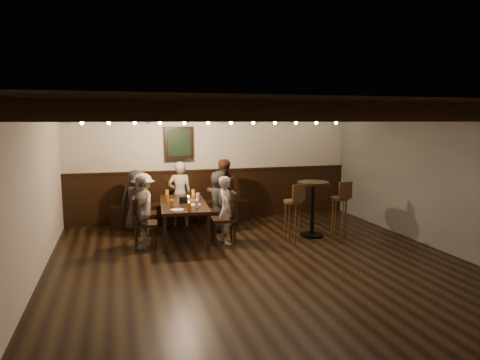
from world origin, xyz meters
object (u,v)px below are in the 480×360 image
object	(u,v)px
person_bench_left	(136,200)
person_right_near	(219,201)
chair_left_near	(145,221)
high_top_table	(313,200)
chair_left_far	(144,232)
person_right_far	(226,210)
person_left_far	(142,212)
chair_right_far	(225,228)
bar_stool_left	(293,220)
chair_right_near	(217,218)
person_bench_centre	(180,194)
bar_stool_right	(339,216)
dining_table	(183,205)
person_left_near	(143,204)
person_bench_right	(223,192)

from	to	relation	value
person_bench_left	person_right_near	bearing A→B (deg)	164.74
chair_left_near	high_top_table	bearing A→B (deg)	76.59
chair_left_far	person_right_far	xyz separation A→B (m)	(1.46, -0.12, 0.34)
person_right_far	high_top_table	world-z (taller)	person_right_far
person_left_far	high_top_table	bearing A→B (deg)	92.49
chair_left_far	chair_right_far	world-z (taller)	chair_right_far
chair_left_near	person_right_near	xyz separation A→B (m)	(1.46, -0.12, 0.35)
person_bench_left	bar_stool_left	bearing A→B (deg)	153.25
person_left_far	chair_right_near	bearing A→B (deg)	121.50
person_right_far	person_bench_centre	bearing A→B (deg)	26.57
chair_right_near	bar_stool_right	xyz separation A→B (m)	(2.18, -1.06, 0.14)
dining_table	person_bench_left	distance (m)	1.27
person_left_near	high_top_table	distance (m)	3.31
person_left_far	person_bench_right	bearing A→B (deg)	129.29
person_right_far	person_left_near	bearing A→B (deg)	59.04
bar_stool_left	dining_table	bearing A→B (deg)	140.45
chair_left_near	person_bench_right	world-z (taller)	person_bench_right
person_right_near	bar_stool_left	bearing A→B (deg)	-129.08
person_right_near	person_bench_right	bearing A→B (deg)	-18.43
person_right_near	bar_stool_right	size ratio (longest dim) A/B	1.13
bar_stool_left	chair_right_far	bearing A→B (deg)	151.29
person_bench_centre	bar_stool_left	world-z (taller)	person_bench_centre
person_bench_right	high_top_table	size ratio (longest dim) A/B	1.33
chair_right_near	bar_stool_left	world-z (taller)	bar_stool_left
chair_left_near	chair_right_near	xyz separation A→B (m)	(1.43, -0.12, -0.00)
person_left_near	bar_stool_left	distance (m)	2.93
dining_table	bar_stool_right	size ratio (longest dim) A/B	1.77
high_top_table	person_left_near	bearing A→B (deg)	161.91
person_bench_centre	chair_right_near	bearing A→B (deg)	140.13
person_right_near	person_right_far	distance (m)	0.90
person_bench_left	bar_stool_left	world-z (taller)	person_bench_left
person_bench_right	person_left_far	world-z (taller)	person_bench_right
person_bench_left	chair_left_near	bearing A→B (deg)	111.97
chair_left_near	person_left_near	xyz separation A→B (m)	(-0.03, 0.00, 0.35)
person_left_near	person_bench_left	bearing A→B (deg)	-161.57
person_left_near	bar_stool_left	xyz separation A→B (m)	(2.65, -1.23, -0.21)
person_bench_centre	person_bench_right	xyz separation A→B (m)	(0.88, -0.22, 0.02)
dining_table	chair_right_far	world-z (taller)	chair_right_far
chair_left_far	dining_table	bearing A→B (deg)	122.04
chair_left_far	high_top_table	xyz separation A→B (m)	(3.19, -0.13, 0.43)
person_left_near	person_right_far	world-z (taller)	person_right_far
person_right_near	person_right_far	xyz separation A→B (m)	(-0.08, -0.90, 0.00)
dining_table	person_bench_centre	size ratio (longest dim) A/B	1.40
chair_right_near	person_right_far	size ratio (longest dim) A/B	0.71
chair_right_far	chair_left_far	bearing A→B (deg)	90.00
chair_right_near	person_right_near	distance (m)	0.35
chair_right_near	person_bench_centre	size ratio (longest dim) A/B	0.63
chair_right_far	person_right_near	distance (m)	0.96
dining_table	chair_left_near	distance (m)	0.93
bar_stool_left	person_bench_centre	bearing A→B (deg)	117.16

